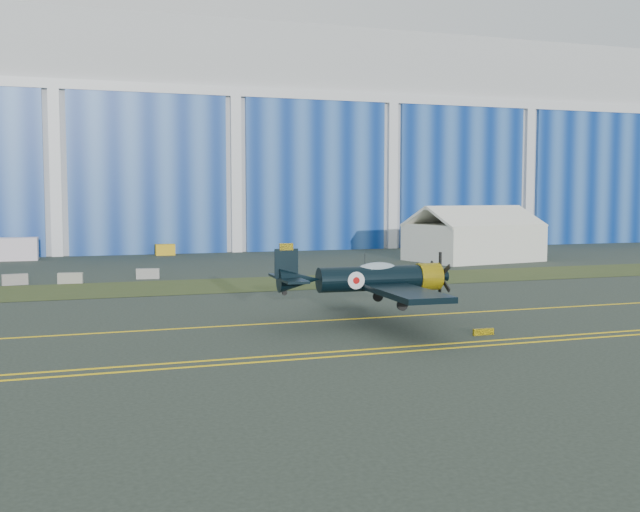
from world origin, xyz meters
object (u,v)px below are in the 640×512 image
object	(u,v)px
warbird	(370,279)
shipping_container	(10,249)
tug	(165,250)
tent	(473,233)

from	to	relation	value
warbird	shipping_container	xyz separation A→B (m)	(-22.66, 51.84, -1.33)
tug	tent	bearing A→B (deg)	-30.76
warbird	shipping_container	world-z (taller)	warbird
warbird	shipping_container	bearing A→B (deg)	115.46
shipping_container	tug	bearing A→B (deg)	8.79
shipping_container	tug	distance (m)	17.71
tent	shipping_container	world-z (taller)	tent
warbird	tug	distance (m)	54.25
warbird	tent	xyz separation A→B (m)	(26.97, 34.99, 0.51)
tug	shipping_container	bearing A→B (deg)	-173.17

